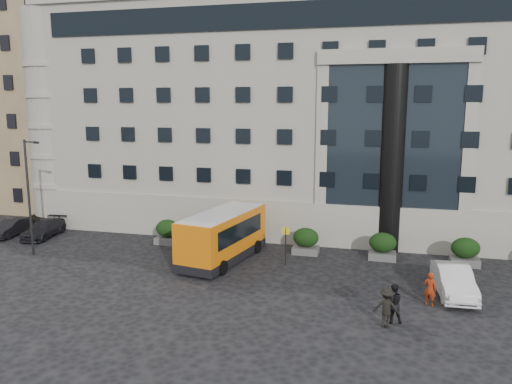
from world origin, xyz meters
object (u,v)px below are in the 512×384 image
Objects in this scene: hedge_e at (465,251)px; parked_car_b at (11,228)px; street_lamp at (29,193)px; minibus at (223,234)px; hedge_a at (168,232)px; white_taxi at (454,281)px; parked_car_d at (43,217)px; parked_car_c at (44,229)px; hedge_c at (306,241)px; hedge_d at (383,246)px; hedge_b at (234,236)px; red_truck at (71,196)px; pedestrian_b at (393,303)px; pedestrian_c at (387,307)px; bus_stop_sign at (286,239)px; pedestrian_a at (430,289)px.

hedge_e reaches higher than parked_car_b.
minibus is at bearing 8.38° from street_lamp.
hedge_a is 20.19m from white_taxi.
hedge_a is at bearing 180.00° from hedge_e.
hedge_e is 5.77m from white_taxi.
hedge_e is 33.93m from parked_car_d.
parked_car_c is at bearing -61.08° from parked_car_d.
hedge_d is (5.20, 0.00, 0.00)m from hedge_c.
hedge_b is (5.20, 0.00, 0.00)m from hedge_a.
hedge_b is 0.40× the size of parked_car_c.
white_taxi reaches higher than parked_car_c.
hedge_e is at bearing 0.00° from hedge_a.
hedge_e is (15.60, 0.00, 0.00)m from hedge_b.
street_lamp reaches higher than hedge_d.
hedge_b is 0.46× the size of parked_car_b.
hedge_a is 0.31× the size of red_truck.
pedestrian_b is at bearing -131.00° from white_taxi.
street_lamp is at bearing 174.07° from white_taxi.
parked_car_d is at bearing -18.39° from pedestrian_c.
hedge_b is 10.40m from hedge_d.
hedge_d is 6.76m from white_taxi.
minibus is at bearing -15.19° from parked_car_c.
pedestrian_c is (-3.59, -5.00, 0.15)m from white_taxi.
hedge_b is at bearing -0.56° from parked_car_b.
street_lamp is at bearing -26.39° from pedestrian_b.
bus_stop_sign is at bearing -16.42° from hedge_a.
parked_car_c is (-20.66, -0.62, -0.26)m from hedge_c.
red_truck is 3.09× the size of pedestrian_b.
hedge_e is at bearing 0.00° from hedge_c.
white_taxi is 2.57× the size of pedestrian_c.
minibus is 1.86× the size of parked_car_d.
pedestrian_a is 3.84m from pedestrian_c.
hedge_c is at bearing -56.25° from pedestrian_c.
hedge_c is at bearing 180.00° from hedge_d.
white_taxi is at bearing -23.65° from parked_car_d.
parked_car_c is 0.92× the size of white_taxi.
street_lamp is at bearing -40.83° from parked_car_b.
bus_stop_sign is at bearing -107.82° from hedge_c.
hedge_c is 10.40m from hedge_e.
street_lamp is 1.61× the size of white_taxi.
hedge_a is at bearing -46.04° from pedestrian_b.
parked_car_b is (-13.00, -0.94, -0.27)m from hedge_a.
white_taxi is at bearing -16.54° from parked_car_c.
hedge_c is 3.05m from bus_stop_sign.
parked_car_d is 31.84m from pedestrian_b.
street_lamp is 1.75× the size of parked_car_c.
pedestrian_b is at bearing -47.58° from bus_stop_sign.
bus_stop_sign reaches higher than hedge_b.
white_taxi is (32.85, -13.30, -0.77)m from red_truck.
hedge_b is 1.00× the size of hedge_e.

